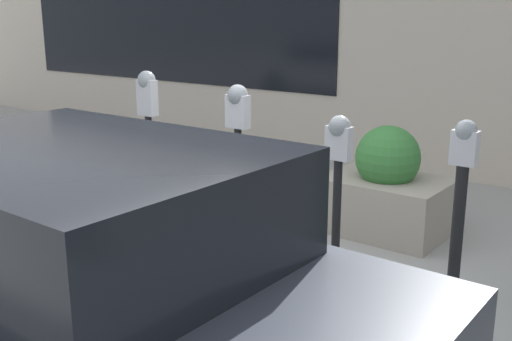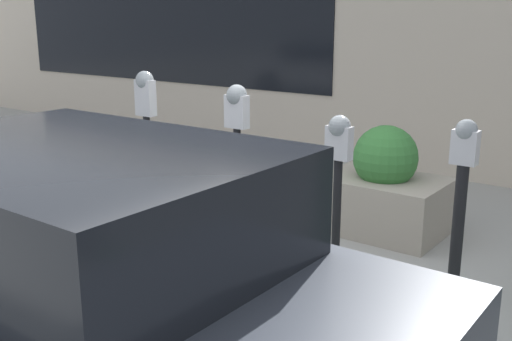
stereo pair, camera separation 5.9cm
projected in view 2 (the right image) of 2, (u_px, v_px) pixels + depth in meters
ground_plane at (247, 297)px, 4.60m from camera, size 40.00×40.00×0.00m
curb_strip at (241, 299)px, 4.53m from camera, size 24.50×0.16×0.04m
building_facade at (464, 30)px, 7.57m from camera, size 24.50×0.17×3.85m
parking_meter_nearest at (460, 203)px, 3.86m from camera, size 0.16×0.14×1.47m
parking_meter_second at (338, 169)px, 4.33m from camera, size 0.19×0.16×1.42m
parking_meter_middle at (237, 135)px, 4.89m from camera, size 0.20×0.17×1.57m
parking_meter_fourth at (147, 122)px, 5.38m from camera, size 0.19×0.16×1.63m
planter_box at (384, 190)px, 5.93m from camera, size 1.19×0.87×1.08m
parked_car_middle at (65, 270)px, 3.23m from camera, size 4.16×1.81×1.46m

